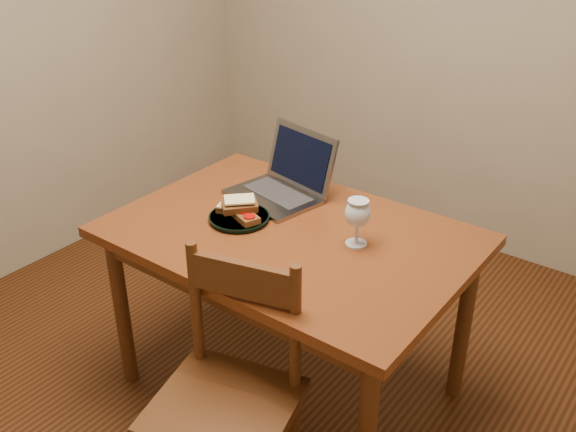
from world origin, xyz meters
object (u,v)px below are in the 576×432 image
Objects in this scene: plate at (239,218)px; chair at (227,388)px; table at (290,251)px; laptop at (286,178)px; milk_glass at (357,222)px.

chair is at bearing -53.53° from plate.
chair is at bearing -72.70° from table.
laptop is (0.00, 0.29, 0.06)m from plate.
milk_glass is at bearing 14.88° from table.
table is at bearing -165.12° from milk_glass.
plate is 1.31× the size of milk_glass.
laptop reaches higher than table.
plate is 0.47m from milk_glass.
chair is 2.91× the size of milk_glass.
plate reaches higher than table.
milk_glass reaches higher than plate.
plate is 0.30m from laptop.
chair is (0.17, -0.56, -0.16)m from table.
table is 0.31m from milk_glass.
chair is at bearing -53.33° from laptop.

